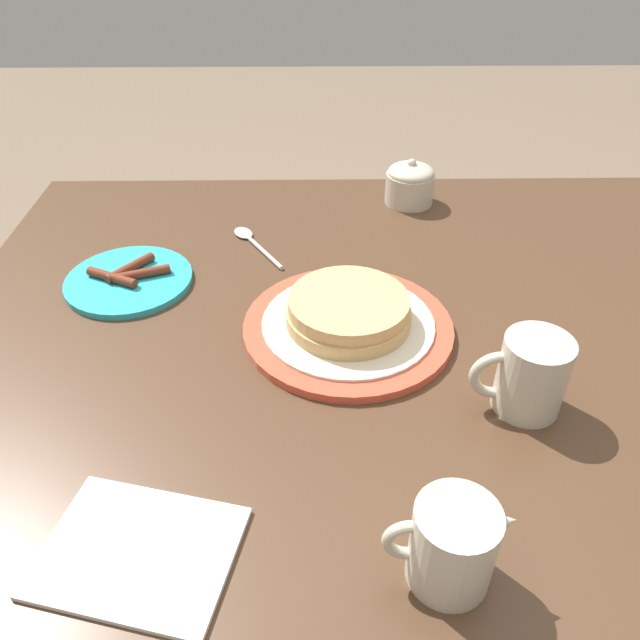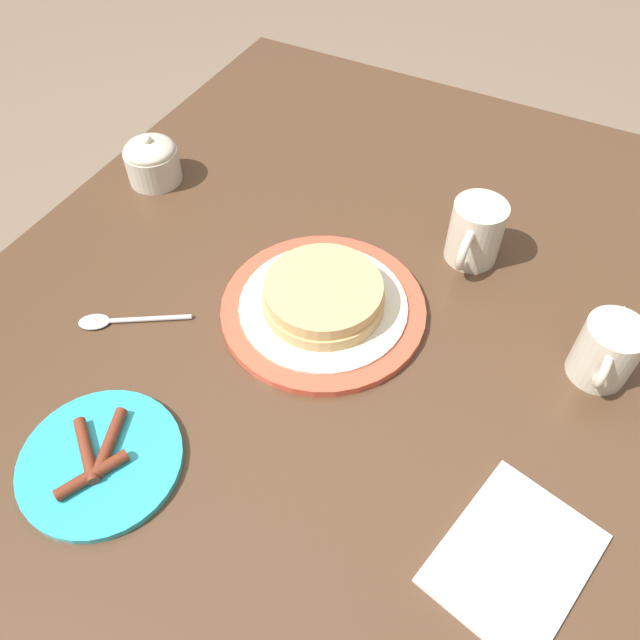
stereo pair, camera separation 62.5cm
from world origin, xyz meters
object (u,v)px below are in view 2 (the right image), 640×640
pancake_plate (321,301)px  creamer_pitcher (607,350)px  side_plate_bacon (100,460)px  spoon (114,321)px  sugar_bowl (152,160)px  napkin (514,558)px  coffee_mug (475,233)px

pancake_plate → creamer_pitcher: creamer_pitcher is taller
side_plate_bacon → spoon: 0.21m
creamer_pitcher → spoon: size_ratio=0.82×
creamer_pitcher → sugar_bowl: 0.74m
napkin → pancake_plate: bearing=-122.1°
pancake_plate → sugar_bowl: sugar_bowl is taller
sugar_bowl → pancake_plate: bearing=71.0°
napkin → spoon: size_ratio=1.45×
coffee_mug → spoon: (0.35, -0.39, -0.05)m
creamer_pitcher → sugar_bowl: creamer_pitcher is taller
creamer_pitcher → spoon: creamer_pitcher is taller
coffee_mug → napkin: size_ratio=0.55×
creamer_pitcher → napkin: 0.29m
coffee_mug → spoon: size_ratio=0.79×
coffee_mug → side_plate_bacon: bearing=-27.1°
coffee_mug → creamer_pitcher: 0.25m
pancake_plate → spoon: (0.15, -0.24, -0.02)m
creamer_pitcher → spoon: (0.22, -0.60, -0.04)m
creamer_pitcher → pancake_plate: bearing=-78.8°
side_plate_bacon → napkin: bearing=104.0°
pancake_plate → sugar_bowl: 0.40m
coffee_mug → pancake_plate: bearing=-36.9°
side_plate_bacon → pancake_plate: bearing=159.8°
pancake_plate → napkin: (0.21, 0.33, -0.02)m
creamer_pitcher → side_plate_bacon: bearing=-50.5°
pancake_plate → napkin: bearing=57.9°
pancake_plate → sugar_bowl: (-0.13, -0.38, 0.02)m
creamer_pitcher → napkin: creamer_pitcher is taller
coffee_mug → sugar_bowl: size_ratio=1.25×
pancake_plate → creamer_pitcher: bearing=101.2°
sugar_bowl → spoon: size_ratio=0.63×
coffee_mug → sugar_bowl: (0.06, -0.53, -0.01)m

